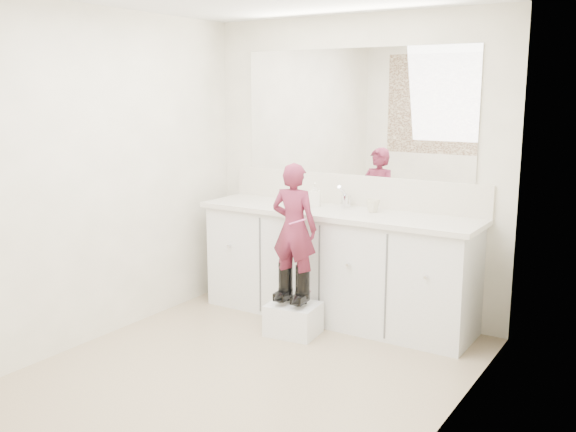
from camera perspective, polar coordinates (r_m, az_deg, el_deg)
The scene contains 18 objects.
floor at distance 4.32m, azimuth -3.67°, elevation -13.73°, with size 3.00×3.00×0.00m, color #91745F.
wall_back at distance 5.24m, azimuth 5.86°, elevation 4.33°, with size 2.60×2.60×0.00m, color beige.
wall_front at distance 2.92m, azimuth -21.54°, elevation -1.79°, with size 2.60×2.60×0.00m, color beige.
wall_left at distance 4.84m, azimuth -16.42°, elevation 3.38°, with size 3.00×3.00×0.00m, color beige.
wall_right at distance 3.38m, azimuth 14.23°, elevation 0.32°, with size 3.00×3.00×0.00m, color beige.
vanity_cabinet at distance 5.15m, azimuth 4.32°, elevation -4.56°, with size 2.20×0.55×0.85m, color silver.
countertop at distance 5.04m, azimuth 4.31°, elevation 0.28°, with size 2.28×0.58×0.04m, color beige.
backsplash at distance 5.25m, azimuth 5.75°, elevation 2.31°, with size 2.28×0.03×0.25m, color beige.
mirror at distance 5.20m, azimuth 5.90°, elevation 9.14°, with size 2.00×0.02×1.00m, color white.
dot_panel at distance 2.86m, azimuth -22.02°, elevation 7.06°, with size 2.00×0.01×1.20m, color #472819.
faucet at distance 5.17m, azimuth 5.19°, elevation 1.33°, with size 0.08×0.08×0.10m, color silver.
cup at distance 4.98m, azimuth 7.56°, elevation 0.92°, with size 0.11×0.11×0.10m, color beige.
soap_bottle at distance 5.18m, azimuth 2.40°, elevation 1.91°, with size 0.09×0.09×0.19m, color white.
step_stool at distance 4.90m, azimuth 0.48°, elevation -9.14°, with size 0.37×0.31×0.24m, color silver.
boot_left at distance 4.85m, azimuth -0.22°, elevation -5.93°, with size 0.11×0.21×0.31m, color black, non-canonical shape.
boot_right at distance 4.78m, azimuth 1.30°, elevation -6.21°, with size 0.11×0.21×0.31m, color black, non-canonical shape.
toddler at distance 4.71m, azimuth 0.55°, elevation -1.08°, with size 0.35×0.23×0.97m, color #A33256.
toothbrush at distance 4.60m, azimuth 0.84°, elevation -0.51°, with size 0.01×0.01×0.14m, color #E559A7.
Camera 1 is at (2.32, -3.16, 1.81)m, focal length 40.00 mm.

